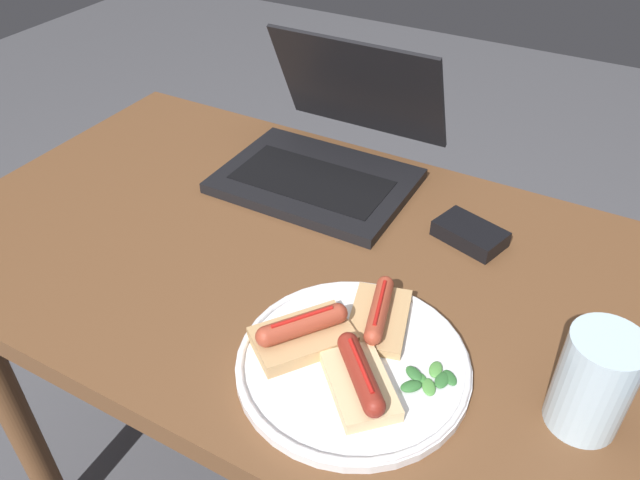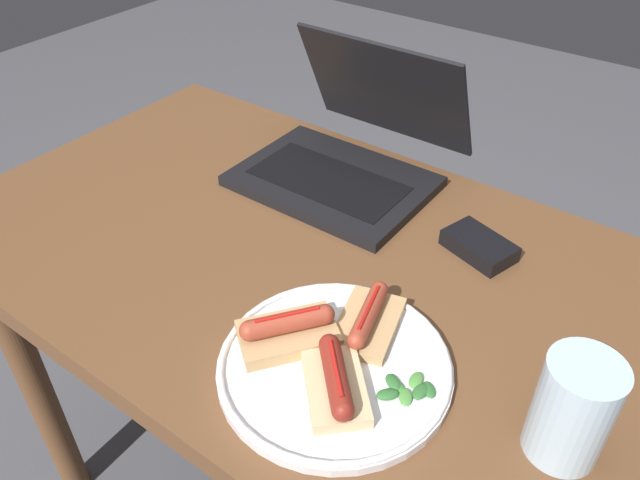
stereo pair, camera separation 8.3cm
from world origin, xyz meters
TOP-DOWN VIEW (x-y plane):
  - desk at (0.00, 0.00)m, footprint 1.07×0.65m
  - laptop at (-0.05, 0.22)m, footprint 0.31×0.32m
  - plate at (0.18, -0.15)m, footprint 0.28×0.28m
  - sausage_toast_left at (0.11, -0.16)m, footprint 0.13×0.14m
  - sausage_toast_middle at (0.20, -0.19)m, footprint 0.12×0.12m
  - sausage_toast_right at (0.18, -0.08)m, footprint 0.10×0.13m
  - salad_pile at (0.27, -0.14)m, footprint 0.07×0.06m
  - drinking_glass at (0.43, -0.10)m, footprint 0.08×0.08m
  - external_drive at (0.22, 0.15)m, footprint 0.11×0.09m

SIDE VIEW (x-z plane):
  - desk at x=0.00m, z-range 0.26..1.00m
  - plate at x=0.18m, z-range 0.74..0.76m
  - external_drive at x=0.22m, z-range 0.74..0.77m
  - salad_pile at x=0.27m, z-range 0.76..0.76m
  - sausage_toast_right at x=0.18m, z-range 0.75..0.79m
  - sausage_toast_middle at x=0.20m, z-range 0.75..0.80m
  - sausage_toast_left at x=0.11m, z-range 0.75..0.80m
  - laptop at x=-0.05m, z-range 0.68..0.89m
  - drinking_glass at x=0.43m, z-range 0.74..0.87m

